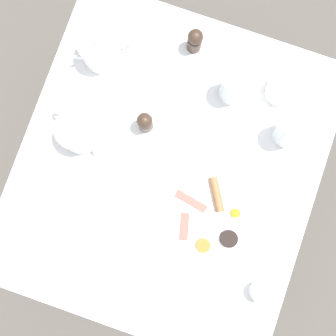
{
  "coord_description": "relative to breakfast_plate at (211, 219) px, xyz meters",
  "views": [
    {
      "loc": [
        0.04,
        -0.11,
        1.99
      ],
      "look_at": [
        0.0,
        0.0,
        0.74
      ],
      "focal_mm": 42.0,
      "sensor_mm": 36.0,
      "label": 1
    }
  ],
  "objects": [
    {
      "name": "ground_plane",
      "position": [
        -0.18,
        0.11,
        -0.73
      ],
      "size": [
        8.0,
        8.0,
        0.0
      ],
      "primitive_type": "plane",
      "color": "#4C4742"
    },
    {
      "name": "table",
      "position": [
        -0.18,
        0.11,
        -0.08
      ],
      "size": [
        0.96,
        1.06,
        0.72
      ],
      "color": "silver",
      "rests_on": "ground_plane"
    },
    {
      "name": "breakfast_plate",
      "position": [
        0.0,
        0.0,
        0.0
      ],
      "size": [
        0.32,
        0.32,
        0.04
      ],
      "color": "white",
      "rests_on": "table"
    },
    {
      "name": "teapot_near",
      "position": [
        -0.51,
        0.39,
        0.05
      ],
      "size": [
        0.18,
        0.15,
        0.13
      ],
      "rotation": [
        0.0,
        0.0,
        3.83
      ],
      "color": "white",
      "rests_on": "table"
    },
    {
      "name": "teapot_far",
      "position": [
        -0.48,
        0.12,
        0.05
      ],
      "size": [
        0.2,
        0.13,
        0.13
      ],
      "rotation": [
        0.0,
        0.0,
        5.84
      ],
      "color": "white",
      "rests_on": "table"
    },
    {
      "name": "teacup_with_saucer_left",
      "position": [
        0.08,
        0.46,
        0.02
      ],
      "size": [
        0.15,
        0.15,
        0.06
      ],
      "color": "white",
      "rests_on": "table"
    },
    {
      "name": "water_glass_tall",
      "position": [
        -0.07,
        0.41,
        0.05
      ],
      "size": [
        0.08,
        0.08,
        0.12
      ],
      "color": "white",
      "rests_on": "table"
    },
    {
      "name": "water_glass_short",
      "position": [
        0.14,
        0.34,
        0.06
      ],
      "size": [
        0.08,
        0.08,
        0.14
      ],
      "color": "white",
      "rests_on": "table"
    },
    {
      "name": "creamer_jug",
      "position": [
        0.22,
        -0.16,
        0.02
      ],
      "size": [
        0.08,
        0.06,
        0.05
      ],
      "color": "white",
      "rests_on": "table"
    },
    {
      "name": "pepper_grinder",
      "position": [
        -0.3,
        0.22,
        0.04
      ],
      "size": [
        0.05,
        0.05,
        0.1
      ],
      "color": "#38281E",
      "rests_on": "table"
    },
    {
      "name": "salt_grinder",
      "position": [
        -0.23,
        0.52,
        0.04
      ],
      "size": [
        0.05,
        0.05,
        0.1
      ],
      "color": "#38281E",
      "rests_on": "table"
    },
    {
      "name": "fork_by_plate",
      "position": [
        -0.11,
        -0.27,
        -0.01
      ],
      "size": [
        0.12,
        0.15,
        0.0
      ],
      "rotation": [
        0.0,
        0.0,
        5.62
      ],
      "color": "silver",
      "rests_on": "table"
    },
    {
      "name": "knife_by_plate",
      "position": [
        -0.39,
        -0.16,
        -0.01
      ],
      "size": [
        0.16,
        0.17,
        0.0
      ],
      "rotation": [
        0.0,
        0.0,
        0.75
      ],
      "color": "silver",
      "rests_on": "table"
    },
    {
      "name": "spoon_for_tea",
      "position": [
        -0.29,
        0.4,
        -0.01
      ],
      "size": [
        0.04,
        0.15,
        0.0
      ],
      "rotation": [
        0.0,
        0.0,
        3.33
      ],
      "color": "silver",
      "rests_on": "table"
    },
    {
      "name": "fork_spare",
      "position": [
        -0.11,
        0.25,
        -0.01
      ],
      "size": [
        0.06,
        0.16,
        0.0
      ],
      "rotation": [
        0.0,
        0.0,
        3.44
      ],
      "color": "silver",
      "rests_on": "table"
    }
  ]
}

